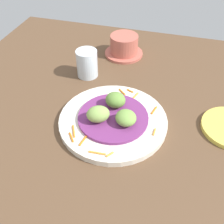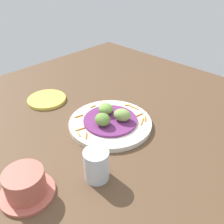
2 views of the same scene
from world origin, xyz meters
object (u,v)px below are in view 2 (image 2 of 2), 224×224
Objects in this scene: side_plate_small at (47,99)px; main_plate at (110,123)px; guac_scoop_left at (106,109)px; guac_scoop_right at (122,115)px; guac_scoop_center at (103,120)px; terracotta_bowl at (26,185)px; water_glass at (96,165)px.

main_plate is at bearing 101.35° from side_plate_small.
guac_scoop_right is (-0.76, 6.30, 0.24)cm from guac_scoop_left.
guac_scoop_right is (-5.84, 2.50, -0.01)cm from guac_scoop_center.
guac_scoop_left is 6.35cm from guac_scoop_right.
terracotta_bowl reaches higher than guac_scoop_right.
guac_scoop_right is 0.38× the size of side_plate_small.
water_glass is (19.49, 9.66, -0.19)cm from guac_scoop_right.
guac_scoop_center is (3.64, 0.44, 3.41)cm from main_plate.
guac_scoop_left is at bearing -83.14° from guac_scoop_right.
guac_scoop_left is 0.35× the size of side_plate_small.
water_glass reaches higher than guac_scoop_center.
terracotta_bowl is at bearing 51.07° from side_plate_small.
main_plate is at bearing 66.86° from guac_scoop_left.
main_plate is at bearing -173.14° from guac_scoop_center.
guac_scoop_center is at bearing -170.34° from terracotta_bowl.
guac_scoop_right is 0.66× the size of water_glass.
water_glass is at bearing 40.44° from guac_scoop_left.
main_plate is 5.00cm from guac_scoop_right.
guac_scoop_left is 0.99× the size of guac_scoop_center.
side_plate_small is 41.62cm from water_glass.
side_plate_small is at bearing -75.74° from guac_scoop_right.
main_plate is 2.08× the size of terracotta_bowl.
guac_scoop_right is 0.43× the size of terracotta_bowl.
guac_scoop_left is at bearing -113.14° from main_plate.
side_plate_small is (7.65, -30.08, -3.64)cm from guac_scoop_right.
main_plate is 4.84cm from guac_scoop_left.
guac_scoop_center reaches higher than main_plate.
guac_scoop_center is (5.08, 3.81, 0.25)cm from guac_scoop_left.
side_plate_small is at bearing -78.65° from main_plate.
water_glass reaches higher than side_plate_small.
guac_scoop_left is at bearing 106.16° from side_plate_small.
terracotta_bowl is 1.55× the size of water_glass.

